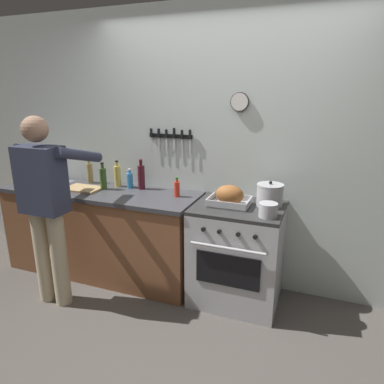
# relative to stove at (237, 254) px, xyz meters

# --- Properties ---
(ground_plane) EXTENTS (8.00, 8.00, 0.00)m
(ground_plane) POSITION_rel_stove_xyz_m (-0.22, -0.99, -0.45)
(ground_plane) COLOR #4C4742
(wall_back) EXTENTS (6.00, 0.13, 2.60)m
(wall_back) POSITION_rel_stove_xyz_m (-0.22, 0.36, 0.85)
(wall_back) COLOR silver
(wall_back) RESTS_ON ground
(counter_block) EXTENTS (2.03, 0.65, 0.90)m
(counter_block) POSITION_rel_stove_xyz_m (-1.43, 0.00, 0.01)
(counter_block) COLOR brown
(counter_block) RESTS_ON ground
(stove) EXTENTS (0.76, 0.67, 0.90)m
(stove) POSITION_rel_stove_xyz_m (0.00, 0.00, 0.00)
(stove) COLOR #BCBCC1
(stove) RESTS_ON ground
(person_cook) EXTENTS (0.51, 0.63, 1.66)m
(person_cook) POSITION_rel_stove_xyz_m (-1.52, -0.60, 0.50)
(person_cook) COLOR #C6B793
(person_cook) RESTS_ON ground
(roasting_pan) EXTENTS (0.35, 0.26, 0.18)m
(roasting_pan) POSITION_rel_stove_xyz_m (-0.08, -0.00, 0.53)
(roasting_pan) COLOR #B7B7BC
(roasting_pan) RESTS_ON stove
(stock_pot) EXTENTS (0.23, 0.23, 0.22)m
(stock_pot) POSITION_rel_stove_xyz_m (0.24, 0.10, 0.55)
(stock_pot) COLOR #B7B7BC
(stock_pot) RESTS_ON stove
(saucepan) EXTENTS (0.15, 0.15, 0.11)m
(saucepan) POSITION_rel_stove_xyz_m (0.27, -0.17, 0.51)
(saucepan) COLOR #B7B7BC
(saucepan) RESTS_ON stove
(cutting_board) EXTENTS (0.36, 0.24, 0.02)m
(cutting_board) POSITION_rel_stove_xyz_m (-1.57, -0.05, 0.46)
(cutting_board) COLOR tan
(cutting_board) RESTS_ON counter_block
(bottle_vinegar) EXTENTS (0.06, 0.06, 0.26)m
(bottle_vinegar) POSITION_rel_stove_xyz_m (-1.66, 0.19, 0.56)
(bottle_vinegar) COLOR #997F4C
(bottle_vinegar) RESTS_ON counter_block
(bottle_cooking_oil) EXTENTS (0.07, 0.07, 0.27)m
(bottle_cooking_oil) POSITION_rel_stove_xyz_m (-1.31, 0.17, 0.56)
(bottle_cooking_oil) COLOR gold
(bottle_cooking_oil) RESTS_ON counter_block
(bottle_dish_soap) EXTENTS (0.06, 0.06, 0.20)m
(bottle_dish_soap) POSITION_rel_stove_xyz_m (-1.16, 0.17, 0.53)
(bottle_dish_soap) COLOR #338CCC
(bottle_dish_soap) RESTS_ON counter_block
(bottle_wine_red) EXTENTS (0.07, 0.07, 0.30)m
(bottle_wine_red) POSITION_rel_stove_xyz_m (-1.04, 0.18, 0.58)
(bottle_wine_red) COLOR #47141E
(bottle_wine_red) RESTS_ON counter_block
(bottle_hot_sauce) EXTENTS (0.05, 0.05, 0.18)m
(bottle_hot_sauce) POSITION_rel_stove_xyz_m (-0.60, 0.07, 0.53)
(bottle_hot_sauce) COLOR red
(bottle_hot_sauce) RESTS_ON counter_block
(bottle_olive_oil) EXTENTS (0.07, 0.07, 0.27)m
(bottle_olive_oil) POSITION_rel_stove_xyz_m (-1.39, 0.03, 0.56)
(bottle_olive_oil) COLOR #385623
(bottle_olive_oil) RESTS_ON counter_block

